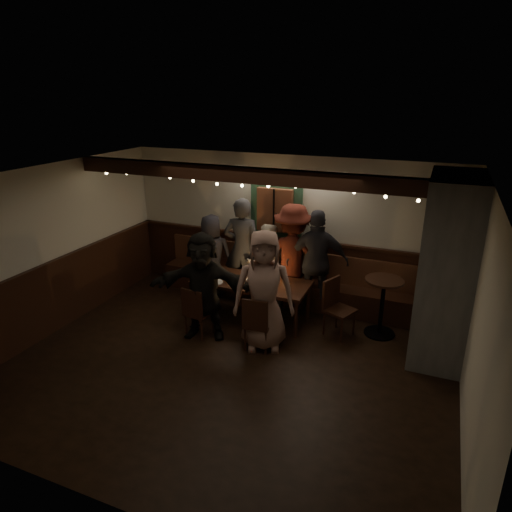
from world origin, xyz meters
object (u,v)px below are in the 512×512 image
at_px(person_b, 242,249).
at_px(person_g, 264,291).
at_px(chair_end, 336,304).
at_px(high_top, 383,300).
at_px(person_c, 266,265).
at_px(chair_near_left, 196,310).
at_px(person_e, 317,262).
at_px(person_f, 203,286).
at_px(person_d, 293,257).
at_px(dining_table, 251,284).
at_px(chair_near_right, 257,321).
at_px(person_a, 212,256).

relative_size(person_b, person_g, 1.04).
xyz_separation_m(chair_end, person_b, (-1.89, 0.69, 0.43)).
bearing_deg(high_top, person_c, 170.44).
bearing_deg(chair_near_left, chair_end, 25.62).
bearing_deg(person_e, person_f, 29.70).
bearing_deg(person_f, person_d, 43.37).
bearing_deg(person_f, person_b, 76.89).
relative_size(dining_table, person_f, 1.13).
relative_size(chair_near_right, person_b, 0.45).
relative_size(chair_end, person_a, 0.59).
bearing_deg(person_a, person_d, 160.75).
relative_size(chair_end, person_f, 0.54).
distance_m(person_a, person_f, 1.55).
xyz_separation_m(person_a, person_b, (0.56, 0.12, 0.17)).
distance_m(person_e, person_f, 2.01).
xyz_separation_m(dining_table, person_g, (0.51, -0.73, 0.28)).
bearing_deg(chair_near_right, chair_end, 45.46).
bearing_deg(person_b, person_d, 167.64).
bearing_deg(chair_near_left, high_top, 23.93).
bearing_deg(person_e, person_d, -20.07).
bearing_deg(chair_near_left, person_e, 46.61).
bearing_deg(chair_end, person_b, 159.93).
xyz_separation_m(dining_table, chair_end, (1.40, 0.06, -0.11)).
relative_size(chair_near_right, person_f, 0.51).
relative_size(chair_near_right, person_d, 0.46).
distance_m(chair_near_left, person_e, 2.18).
bearing_deg(person_f, dining_table, 45.90).
xyz_separation_m(chair_near_left, person_f, (0.10, 0.08, 0.38)).
height_order(person_c, person_f, person_f).
height_order(person_a, person_b, person_b).
xyz_separation_m(dining_table, person_a, (-1.05, 0.63, 0.15)).
xyz_separation_m(chair_end, high_top, (0.67, 0.23, 0.08)).
height_order(chair_near_right, person_g, person_g).
distance_m(person_b, person_g, 1.79).
distance_m(dining_table, person_f, 0.94).
distance_m(dining_table, person_d, 0.90).
height_order(chair_end, person_c, person_c).
bearing_deg(person_g, person_d, 69.38).
relative_size(chair_near_left, high_top, 0.88).
height_order(chair_end, person_f, person_f).
bearing_deg(high_top, person_a, 173.73).
relative_size(chair_near_left, person_g, 0.45).
bearing_deg(chair_near_left, person_b, 87.81).
height_order(dining_table, person_d, person_d).
bearing_deg(person_a, person_b, 170.15).
height_order(dining_table, person_c, person_c).
xyz_separation_m(chair_near_left, person_g, (1.06, 0.14, 0.44)).
bearing_deg(chair_near_right, person_f, 173.98).
height_order(dining_table, person_g, person_g).
distance_m(chair_near_right, person_b, 1.95).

